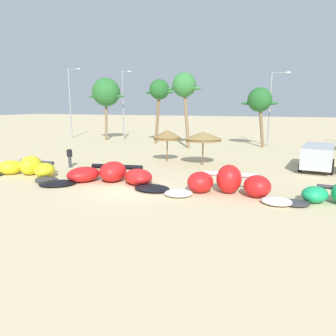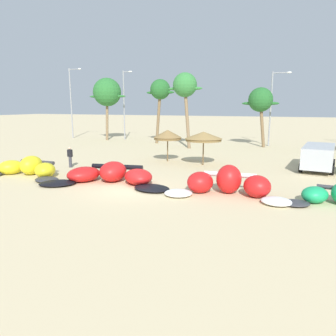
{
  "view_description": "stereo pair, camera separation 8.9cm",
  "coord_description": "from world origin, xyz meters",
  "px_view_note": "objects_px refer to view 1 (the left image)",
  "views": [
    {
      "loc": [
        8.49,
        -15.71,
        4.77
      ],
      "look_at": [
        1.6,
        2.0,
        1.0
      ],
      "focal_mm": 33.71,
      "sensor_mm": 36.0,
      "label": 1
    },
    {
      "loc": [
        8.57,
        -15.68,
        4.77
      ],
      "look_at": [
        1.6,
        2.0,
        1.0
      ],
      "focal_mm": 33.71,
      "sensor_mm": 36.0,
      "label": 2
    }
  ],
  "objects_px": {
    "palm_leftmost": "(106,93)",
    "palm_center_left": "(260,101)",
    "kite_left_of_center": "(228,184)",
    "palm_left_of_gap": "(184,86)",
    "lamppost_west": "(71,100)",
    "parked_van": "(318,155)",
    "kite_far_left": "(27,168)",
    "lamppost_west_center": "(124,102)",
    "beach_umbrella_middle": "(203,136)",
    "person_near_kites": "(70,157)",
    "lamppost_east_center": "(272,105)",
    "kite_left": "(111,175)",
    "beach_umbrella_near_van": "(167,135)",
    "palm_left": "(159,91)"
  },
  "relations": [
    {
      "from": "parked_van",
      "to": "person_near_kites",
      "type": "height_order",
      "value": "parked_van"
    },
    {
      "from": "kite_left",
      "to": "beach_umbrella_near_van",
      "type": "height_order",
      "value": "beach_umbrella_near_van"
    },
    {
      "from": "beach_umbrella_middle",
      "to": "palm_left",
      "type": "xyz_separation_m",
      "value": [
        -9.07,
        12.56,
        4.21
      ]
    },
    {
      "from": "kite_far_left",
      "to": "palm_leftmost",
      "type": "distance_m",
      "value": 23.64
    },
    {
      "from": "kite_left",
      "to": "beach_umbrella_middle",
      "type": "height_order",
      "value": "beach_umbrella_middle"
    },
    {
      "from": "beach_umbrella_middle",
      "to": "palm_center_left",
      "type": "distance_m",
      "value": 14.2
    },
    {
      "from": "kite_left_of_center",
      "to": "person_near_kites",
      "type": "height_order",
      "value": "person_near_kites"
    },
    {
      "from": "parked_van",
      "to": "palm_left_of_gap",
      "type": "distance_m",
      "value": 16.66
    },
    {
      "from": "kite_far_left",
      "to": "palm_left_of_gap",
      "type": "bearing_deg",
      "value": 72.95
    },
    {
      "from": "person_near_kites",
      "to": "palm_center_left",
      "type": "distance_m",
      "value": 22.57
    },
    {
      "from": "kite_left_of_center",
      "to": "lamppost_west",
      "type": "bearing_deg",
      "value": 141.08
    },
    {
      "from": "person_near_kites",
      "to": "palm_left",
      "type": "distance_m",
      "value": 18.25
    },
    {
      "from": "palm_center_left",
      "to": "lamppost_west",
      "type": "relative_size",
      "value": 0.68
    },
    {
      "from": "beach_umbrella_near_van",
      "to": "palm_center_left",
      "type": "distance_m",
      "value": 14.76
    },
    {
      "from": "lamppost_west",
      "to": "kite_left_of_center",
      "type": "bearing_deg",
      "value": -38.92
    },
    {
      "from": "kite_left",
      "to": "lamppost_west_center",
      "type": "height_order",
      "value": "lamppost_west_center"
    },
    {
      "from": "kite_far_left",
      "to": "palm_center_left",
      "type": "bearing_deg",
      "value": 58.8
    },
    {
      "from": "palm_leftmost",
      "to": "palm_left",
      "type": "xyz_separation_m",
      "value": [
        8.26,
        -0.92,
        0.05
      ]
    },
    {
      "from": "palm_left",
      "to": "palm_left_of_gap",
      "type": "distance_m",
      "value": 5.26
    },
    {
      "from": "palm_left_of_gap",
      "to": "palm_leftmost",
      "type": "bearing_deg",
      "value": 162.45
    },
    {
      "from": "kite_left_of_center",
      "to": "palm_left_of_gap",
      "type": "relative_size",
      "value": 0.82
    },
    {
      "from": "lamppost_west",
      "to": "parked_van",
      "type": "bearing_deg",
      "value": -21.41
    },
    {
      "from": "palm_leftmost",
      "to": "palm_center_left",
      "type": "relative_size",
      "value": 1.24
    },
    {
      "from": "kite_left_of_center",
      "to": "palm_center_left",
      "type": "xyz_separation_m",
      "value": [
        -0.59,
        21.52,
        4.73
      ]
    },
    {
      "from": "parked_van",
      "to": "palm_center_left",
      "type": "height_order",
      "value": "palm_center_left"
    },
    {
      "from": "kite_left_of_center",
      "to": "lamppost_east_center",
      "type": "bearing_deg",
      "value": 88.38
    },
    {
      "from": "palm_left",
      "to": "lamppost_east_center",
      "type": "height_order",
      "value": "lamppost_east_center"
    },
    {
      "from": "beach_umbrella_middle",
      "to": "palm_left_of_gap",
      "type": "distance_m",
      "value": 11.57
    },
    {
      "from": "kite_left_of_center",
      "to": "lamppost_west_center",
      "type": "relative_size",
      "value": 0.73
    },
    {
      "from": "person_near_kites",
      "to": "lamppost_east_center",
      "type": "distance_m",
      "value": 24.4
    },
    {
      "from": "beach_umbrella_middle",
      "to": "lamppost_east_center",
      "type": "distance_m",
      "value": 15.84
    },
    {
      "from": "beach_umbrella_middle",
      "to": "palm_leftmost",
      "type": "relative_size",
      "value": 0.36
    },
    {
      "from": "lamppost_west",
      "to": "lamppost_west_center",
      "type": "bearing_deg",
      "value": 7.06
    },
    {
      "from": "person_near_kites",
      "to": "lamppost_west_center",
      "type": "height_order",
      "value": "lamppost_west_center"
    },
    {
      "from": "kite_far_left",
      "to": "kite_left",
      "type": "bearing_deg",
      "value": 2.81
    },
    {
      "from": "palm_left_of_gap",
      "to": "lamppost_west",
      "type": "relative_size",
      "value": 0.83
    },
    {
      "from": "palm_center_left",
      "to": "lamppost_west",
      "type": "distance_m",
      "value": 26.71
    },
    {
      "from": "beach_umbrella_near_van",
      "to": "kite_left",
      "type": "bearing_deg",
      "value": -93.29
    },
    {
      "from": "beach_umbrella_near_van",
      "to": "palm_left",
      "type": "distance_m",
      "value": 13.98
    },
    {
      "from": "kite_far_left",
      "to": "lamppost_west",
      "type": "height_order",
      "value": "lamppost_west"
    },
    {
      "from": "person_near_kites",
      "to": "beach_umbrella_middle",
      "type": "bearing_deg",
      "value": 26.83
    },
    {
      "from": "parked_van",
      "to": "person_near_kites",
      "type": "xyz_separation_m",
      "value": [
        -17.99,
        -6.18,
        -0.27
      ]
    },
    {
      "from": "beach_umbrella_near_van",
      "to": "palm_leftmost",
      "type": "relative_size",
      "value": 0.32
    },
    {
      "from": "palm_left",
      "to": "kite_left_of_center",
      "type": "bearing_deg",
      "value": -58.38
    },
    {
      "from": "beach_umbrella_near_van",
      "to": "lamppost_west_center",
      "type": "height_order",
      "value": "lamppost_west_center"
    },
    {
      "from": "palm_center_left",
      "to": "lamppost_west_center",
      "type": "xyz_separation_m",
      "value": [
        -18.53,
        1.53,
        -0.1
      ]
    },
    {
      "from": "kite_far_left",
      "to": "parked_van",
      "type": "bearing_deg",
      "value": 27.2
    },
    {
      "from": "kite_left",
      "to": "beach_umbrella_middle",
      "type": "bearing_deg",
      "value": 64.37
    },
    {
      "from": "kite_left",
      "to": "lamppost_west_center",
      "type": "distance_m",
      "value": 26.29
    },
    {
      "from": "beach_umbrella_middle",
      "to": "palm_leftmost",
      "type": "bearing_deg",
      "value": 142.12
    }
  ]
}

